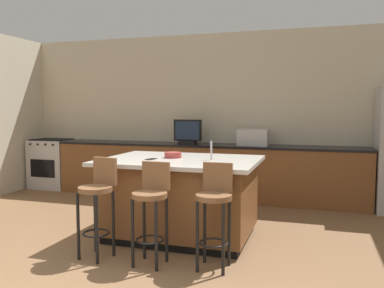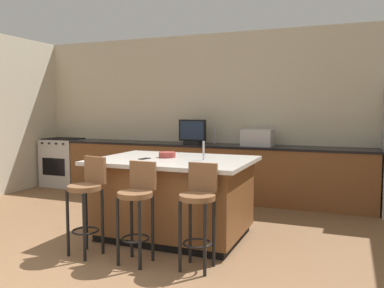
{
  "view_description": "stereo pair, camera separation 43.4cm",
  "coord_description": "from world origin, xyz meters",
  "px_view_note": "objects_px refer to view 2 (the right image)",
  "views": [
    {
      "loc": [
        1.75,
        -2.56,
        1.51
      ],
      "look_at": [
        0.05,
        2.86,
        1.01
      ],
      "focal_mm": 37.39,
      "sensor_mm": 36.0,
      "label": 1
    },
    {
      "loc": [
        2.16,
        -2.42,
        1.51
      ],
      "look_at": [
        0.05,
        2.86,
        1.01
      ],
      "focal_mm": 37.39,
      "sensor_mm": 36.0,
      "label": 2
    }
  ],
  "objects_px": {
    "microwave": "(257,138)",
    "bar_stool_center": "(137,203)",
    "range_oven": "(64,162)",
    "fruit_bowl": "(167,155)",
    "kitchen_island": "(174,197)",
    "tv_monitor": "(192,133)",
    "cell_phone": "(144,159)",
    "bar_stool_left": "(87,196)",
    "bar_stool_right": "(199,206)"
  },
  "relations": [
    {
      "from": "kitchen_island",
      "to": "tv_monitor",
      "type": "height_order",
      "value": "tv_monitor"
    },
    {
      "from": "range_oven",
      "to": "microwave",
      "type": "xyz_separation_m",
      "value": [
        3.85,
        0.0,
        0.58
      ]
    },
    {
      "from": "bar_stool_right",
      "to": "tv_monitor",
      "type": "bearing_deg",
      "value": 113.25
    },
    {
      "from": "range_oven",
      "to": "bar_stool_center",
      "type": "relative_size",
      "value": 0.95
    },
    {
      "from": "kitchen_island",
      "to": "range_oven",
      "type": "relative_size",
      "value": 1.92
    },
    {
      "from": "kitchen_island",
      "to": "cell_phone",
      "type": "distance_m",
      "value": 0.57
    },
    {
      "from": "microwave",
      "to": "cell_phone",
      "type": "height_order",
      "value": "microwave"
    },
    {
      "from": "tv_monitor",
      "to": "kitchen_island",
      "type": "bearing_deg",
      "value": -74.21
    },
    {
      "from": "microwave",
      "to": "bar_stool_right",
      "type": "xyz_separation_m",
      "value": [
        0.08,
        -2.87,
        -0.45
      ]
    },
    {
      "from": "range_oven",
      "to": "bar_stool_left",
      "type": "bearing_deg",
      "value": -47.22
    },
    {
      "from": "range_oven",
      "to": "bar_stool_right",
      "type": "bearing_deg",
      "value": -36.12
    },
    {
      "from": "microwave",
      "to": "bar_stool_center",
      "type": "relative_size",
      "value": 0.48
    },
    {
      "from": "fruit_bowl",
      "to": "microwave",
      "type": "bearing_deg",
      "value": 71.84
    },
    {
      "from": "bar_stool_center",
      "to": "fruit_bowl",
      "type": "height_order",
      "value": "fruit_bowl"
    },
    {
      "from": "microwave",
      "to": "bar_stool_center",
      "type": "bearing_deg",
      "value": -100.18
    },
    {
      "from": "kitchen_island",
      "to": "cell_phone",
      "type": "height_order",
      "value": "cell_phone"
    },
    {
      "from": "kitchen_island",
      "to": "cell_phone",
      "type": "xyz_separation_m",
      "value": [
        -0.31,
        -0.16,
        0.46
      ]
    },
    {
      "from": "bar_stool_left",
      "to": "microwave",
      "type": "bearing_deg",
      "value": 80.93
    },
    {
      "from": "bar_stool_center",
      "to": "kitchen_island",
      "type": "bearing_deg",
      "value": 92.26
    },
    {
      "from": "kitchen_island",
      "to": "bar_stool_right",
      "type": "distance_m",
      "value": 1.01
    },
    {
      "from": "bar_stool_center",
      "to": "cell_phone",
      "type": "height_order",
      "value": "bar_stool_center"
    },
    {
      "from": "range_oven",
      "to": "bar_stool_center",
      "type": "bearing_deg",
      "value": -41.68
    },
    {
      "from": "bar_stool_right",
      "to": "cell_phone",
      "type": "bearing_deg",
      "value": 145.68
    },
    {
      "from": "bar_stool_left",
      "to": "bar_stool_right",
      "type": "distance_m",
      "value": 1.2
    },
    {
      "from": "cell_phone",
      "to": "kitchen_island",
      "type": "bearing_deg",
      "value": 40.16
    },
    {
      "from": "bar_stool_right",
      "to": "fruit_bowl",
      "type": "xyz_separation_m",
      "value": [
        -0.73,
        0.87,
        0.36
      ]
    },
    {
      "from": "kitchen_island",
      "to": "bar_stool_left",
      "type": "relative_size",
      "value": 1.78
    },
    {
      "from": "bar_stool_left",
      "to": "bar_stool_right",
      "type": "relative_size",
      "value": 1.02
    },
    {
      "from": "bar_stool_left",
      "to": "fruit_bowl",
      "type": "xyz_separation_m",
      "value": [
        0.46,
        0.95,
        0.35
      ]
    },
    {
      "from": "bar_stool_right",
      "to": "kitchen_island",
      "type": "bearing_deg",
      "value": 127.98
    },
    {
      "from": "kitchen_island",
      "to": "microwave",
      "type": "xyz_separation_m",
      "value": [
        0.53,
        2.07,
        0.58
      ]
    },
    {
      "from": "tv_monitor",
      "to": "bar_stool_left",
      "type": "distance_m",
      "value": 2.94
    },
    {
      "from": "tv_monitor",
      "to": "bar_stool_center",
      "type": "bearing_deg",
      "value": -78.85
    },
    {
      "from": "range_oven",
      "to": "microwave",
      "type": "relative_size",
      "value": 1.96
    },
    {
      "from": "range_oven",
      "to": "cell_phone",
      "type": "relative_size",
      "value": 6.26
    },
    {
      "from": "range_oven",
      "to": "bar_stool_left",
      "type": "xyz_separation_m",
      "value": [
        2.73,
        -2.95,
        0.15
      ]
    },
    {
      "from": "tv_monitor",
      "to": "cell_phone",
      "type": "xyz_separation_m",
      "value": [
        0.26,
        -2.18,
        -0.18
      ]
    },
    {
      "from": "tv_monitor",
      "to": "bar_stool_left",
      "type": "height_order",
      "value": "tv_monitor"
    },
    {
      "from": "fruit_bowl",
      "to": "cell_phone",
      "type": "relative_size",
      "value": 1.36
    },
    {
      "from": "tv_monitor",
      "to": "bar_stool_left",
      "type": "xyz_separation_m",
      "value": [
        -0.01,
        -2.9,
        -0.5
      ]
    },
    {
      "from": "kitchen_island",
      "to": "tv_monitor",
      "type": "bearing_deg",
      "value": 105.79
    },
    {
      "from": "kitchen_island",
      "to": "microwave",
      "type": "relative_size",
      "value": 3.76
    },
    {
      "from": "microwave",
      "to": "cell_phone",
      "type": "bearing_deg",
      "value": -110.63
    },
    {
      "from": "fruit_bowl",
      "to": "bar_stool_center",
      "type": "bearing_deg",
      "value": -82.6
    },
    {
      "from": "kitchen_island",
      "to": "bar_stool_left",
      "type": "bearing_deg",
      "value": -123.6
    },
    {
      "from": "bar_stool_left",
      "to": "bar_stool_right",
      "type": "height_order",
      "value": "bar_stool_left"
    },
    {
      "from": "range_oven",
      "to": "fruit_bowl",
      "type": "distance_m",
      "value": 3.8
    },
    {
      "from": "microwave",
      "to": "tv_monitor",
      "type": "height_order",
      "value": "tv_monitor"
    },
    {
      "from": "tv_monitor",
      "to": "bar_stool_right",
      "type": "xyz_separation_m",
      "value": [
        1.18,
        -2.82,
        -0.51
      ]
    },
    {
      "from": "bar_stool_left",
      "to": "fruit_bowl",
      "type": "relative_size",
      "value": 4.98
    }
  ]
}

